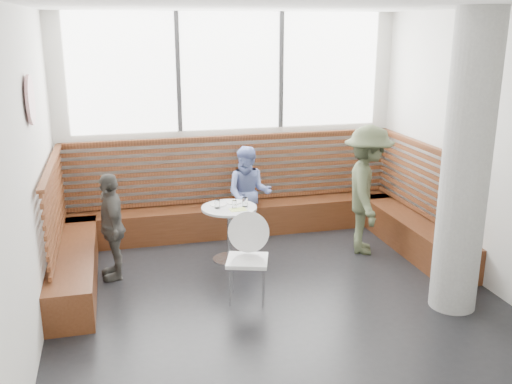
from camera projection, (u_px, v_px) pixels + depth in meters
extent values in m
cube|color=silver|center=(279.00, 164.00, 6.05)|extent=(5.00, 5.00, 3.20)
cube|color=black|center=(278.00, 300.00, 6.50)|extent=(5.00, 5.00, 0.01)
cube|color=white|center=(281.00, 5.00, 5.60)|extent=(5.00, 5.00, 0.01)
cube|color=white|center=(231.00, 71.00, 8.13)|extent=(4.50, 0.02, 1.65)
cube|color=#3F3F42|center=(178.00, 73.00, 7.94)|extent=(0.06, 0.04, 1.65)
cube|color=#3F3F42|center=(281.00, 71.00, 8.29)|extent=(0.06, 0.04, 1.65)
cube|color=#4B2612|center=(235.00, 219.00, 8.53)|extent=(5.00, 0.50, 0.45)
cube|color=#4B2612|center=(75.00, 259.00, 7.07)|extent=(0.50, 2.50, 0.45)
cube|color=#4B2612|center=(404.00, 228.00, 8.13)|extent=(0.50, 2.50, 0.45)
cube|color=#512814|center=(233.00, 169.00, 8.48)|extent=(4.88, 0.08, 0.98)
cube|color=#512814|center=(55.00, 204.00, 6.82)|extent=(0.08, 2.38, 0.98)
cube|color=#512814|center=(419.00, 179.00, 7.96)|extent=(0.08, 2.38, 0.98)
cylinder|color=gray|center=(466.00, 166.00, 5.92)|extent=(0.50, 0.50, 3.20)
cylinder|color=white|center=(30.00, 100.00, 5.64)|extent=(0.03, 0.50, 0.50)
cylinder|color=silver|center=(230.00, 259.00, 7.60)|extent=(0.45, 0.45, 0.02)
cylinder|color=silver|center=(229.00, 234.00, 7.50)|extent=(0.07, 0.07, 0.71)
cylinder|color=#B7B7BA|center=(229.00, 208.00, 7.40)|extent=(0.72, 0.72, 0.03)
cube|color=white|center=(247.00, 261.00, 6.37)|extent=(0.45, 0.43, 0.04)
cylinder|color=white|center=(243.00, 232.00, 6.47)|extent=(0.47, 0.11, 0.47)
cylinder|color=silver|center=(235.00, 289.00, 6.24)|extent=(0.02, 0.02, 0.46)
cylinder|color=silver|center=(267.00, 286.00, 6.33)|extent=(0.02, 0.02, 0.46)
cylinder|color=silver|center=(229.00, 277.00, 6.54)|extent=(0.02, 0.02, 0.46)
cylinder|color=silver|center=(259.00, 274.00, 6.63)|extent=(0.02, 0.02, 0.46)
imported|color=#454D33|center=(367.00, 190.00, 7.67)|extent=(1.02, 1.29, 1.76)
imported|color=#7688CC|center=(249.00, 194.00, 8.17)|extent=(0.80, 0.70, 1.37)
imported|color=#4B4944|center=(112.00, 226.00, 6.92)|extent=(0.39, 0.80, 1.33)
cylinder|color=white|center=(218.00, 205.00, 7.47)|extent=(0.21, 0.21, 0.01)
cylinder|color=white|center=(234.00, 202.00, 7.57)|extent=(0.20, 0.20, 0.01)
cylinder|color=white|center=(217.00, 204.00, 7.32)|extent=(0.07, 0.07, 0.12)
cylinder|color=white|center=(234.00, 204.00, 7.34)|extent=(0.06, 0.06, 0.10)
cylinder|color=white|center=(245.00, 202.00, 7.40)|extent=(0.08, 0.08, 0.12)
cube|color=#A5C64C|center=(238.00, 210.00, 7.28)|extent=(0.23, 0.17, 0.00)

